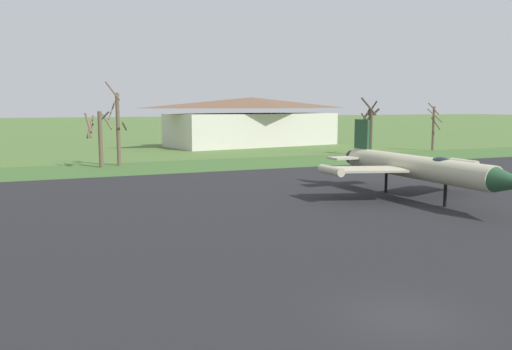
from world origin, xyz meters
TOP-DOWN VIEW (x-y plane):
  - ground_plane at (0.00, 0.00)m, footprint 600.00×600.00m
  - asphalt_apron at (0.00, 14.36)m, footprint 104.95×47.86m
  - grass_verge_strip at (0.00, 44.29)m, footprint 164.95×12.00m
  - jet_fighter_front_right at (14.42, 16.95)m, footprint 12.78×17.91m
  - bare_tree_left_of_center at (-4.19, 46.56)m, footprint 2.62×2.99m
  - bare_tree_center at (-1.99, 47.51)m, footprint 2.66×2.69m
  - bare_tree_right_of_center at (31.80, 48.24)m, footprint 3.32×3.32m
  - bare_tree_far_right at (44.54, 50.34)m, footprint 2.16×1.78m
  - visitor_building at (23.64, 70.83)m, footprint 30.81×16.78m

SIDE VIEW (x-z plane):
  - ground_plane at x=0.00m, z-range 0.00..0.00m
  - asphalt_apron at x=0.00m, z-range 0.00..0.05m
  - grass_verge_strip at x=0.00m, z-range 0.00..0.06m
  - jet_fighter_front_right at x=14.42m, z-range -0.39..5.23m
  - bare_tree_left_of_center at x=-4.19m, z-range 0.42..6.57m
  - bare_tree_far_right at x=44.54m, z-range 0.01..7.17m
  - bare_tree_right_of_center at x=31.80m, z-range -0.05..7.79m
  - visitor_building at x=23.64m, z-range -0.14..7.94m
  - bare_tree_center at x=-1.99m, z-range -0.30..9.05m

